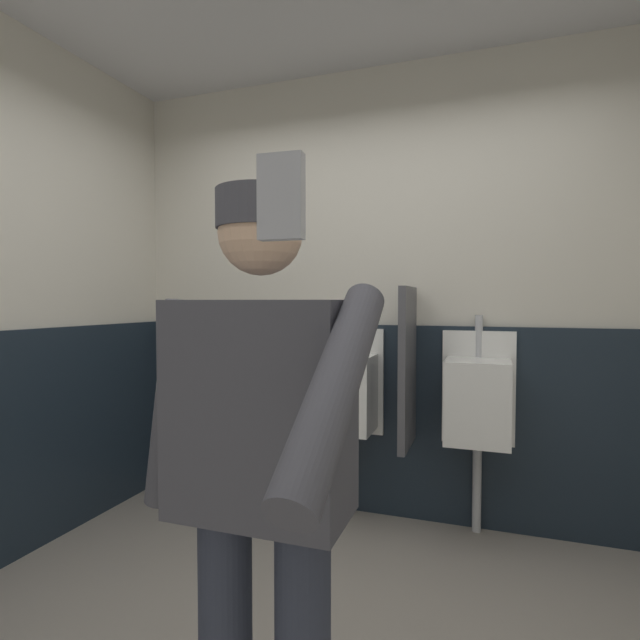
{
  "coord_description": "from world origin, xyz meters",
  "views": [
    {
      "loc": [
        0.64,
        -1.43,
        1.32
      ],
      "look_at": [
        0.05,
        0.26,
        1.25
      ],
      "focal_mm": 27.4,
      "sensor_mm": 36.0,
      "label": 1
    }
  ],
  "objects_px": {
    "urinal_left": "(347,391)",
    "cell_phone": "(281,197)",
    "urinal_middle": "(478,400)",
    "person": "(260,458)"
  },
  "relations": [
    {
      "from": "urinal_middle",
      "to": "cell_phone",
      "type": "distance_m",
      "value": 2.33
    },
    {
      "from": "urinal_middle",
      "to": "person",
      "type": "distance_m",
      "value": 1.79
    },
    {
      "from": "person",
      "to": "urinal_middle",
      "type": "bearing_deg",
      "value": 74.36
    },
    {
      "from": "urinal_middle",
      "to": "person",
      "type": "xyz_separation_m",
      "value": [
        -0.48,
        -1.72,
        0.15
      ]
    },
    {
      "from": "urinal_left",
      "to": "person",
      "type": "relative_size",
      "value": 0.78
    },
    {
      "from": "cell_phone",
      "to": "urinal_middle",
      "type": "bearing_deg",
      "value": 81.97
    },
    {
      "from": "urinal_left",
      "to": "urinal_middle",
      "type": "xyz_separation_m",
      "value": [
        0.75,
        0.0,
        0.0
      ]
    },
    {
      "from": "person",
      "to": "cell_phone",
      "type": "distance_m",
      "value": 0.78
    },
    {
      "from": "urinal_left",
      "to": "urinal_middle",
      "type": "bearing_deg",
      "value": 0.0
    },
    {
      "from": "urinal_left",
      "to": "cell_phone",
      "type": "distance_m",
      "value": 2.38
    }
  ]
}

